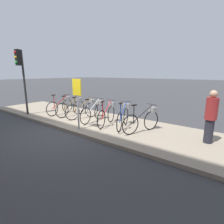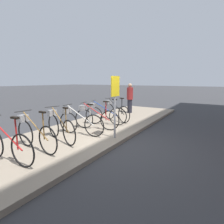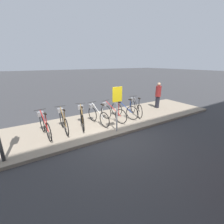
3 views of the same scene
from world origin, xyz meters
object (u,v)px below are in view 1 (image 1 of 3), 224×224
Objects in this scene: traffic_light at (21,69)px; sign_post at (77,95)px; parked_bicycle_0 at (61,105)px; parked_bicycle_4 at (107,114)px; parked_bicycle_2 at (84,109)px; parked_bicycle_5 at (123,116)px; parked_bicycle_3 at (94,111)px; parked_bicycle_1 at (72,107)px; pedestrian at (211,116)px; parked_bicycle_6 at (143,120)px.

traffic_light is 4.16m from sign_post.
parked_bicycle_0 is 1.03× the size of parked_bicycle_4.
parked_bicycle_5 is at bearing -0.63° from parked_bicycle_2.
parked_bicycle_2 and parked_bicycle_3 have the same top height.
parked_bicycle_1 is at bearing 177.10° from parked_bicycle_3.
parked_bicycle_5 is 0.51× the size of traffic_light.
traffic_light is at bearing -161.14° from parked_bicycle_3.
parked_bicycle_5 is at bearing -174.20° from pedestrian.
pedestrian is (2.09, 0.31, 0.39)m from parked_bicycle_6.
sign_post reaches higher than pedestrian.
parked_bicycle_0 is 0.90× the size of sign_post.
parked_bicycle_6 is at bearing -171.50° from pedestrian.
sign_post is (1.07, -1.30, 0.85)m from parked_bicycle_2.
traffic_light is (-1.35, -1.26, 1.86)m from parked_bicycle_0.
parked_bicycle_3 and parked_bicycle_6 have the same top height.
parked_bicycle_4 is 3.74m from pedestrian.
parked_bicycle_2 is at bearing 24.56° from traffic_light.
sign_post is at bearing -24.24° from parked_bicycle_0.
pedestrian reaches higher than parked_bicycle_3.
pedestrian is at bearing 20.73° from sign_post.
parked_bicycle_0 is 3.88m from parked_bicycle_5.
parked_bicycle_1 is 1.05× the size of parked_bicycle_5.
parked_bicycle_4 is 1.02× the size of parked_bicycle_5.
parked_bicycle_5 is (2.27, -0.02, 0.00)m from parked_bicycle_2.
parked_bicycle_1 is 0.54× the size of traffic_light.
parked_bicycle_4 is at bearing -172.19° from parked_bicycle_5.
parked_bicycle_1 is 3.12m from parked_bicycle_5.
parked_bicycle_0 is at bearing -173.99° from parked_bicycle_1.
parked_bicycle_1 is at bearing -179.18° from parked_bicycle_2.
parked_bicycle_4 is at bearing -2.44° from parked_bicycle_3.
pedestrian is at bearing 8.50° from parked_bicycle_6.
parked_bicycle_0 is 1.06× the size of pedestrian.
pedestrian reaches higher than parked_bicycle_6.
sign_post reaches higher than parked_bicycle_6.
traffic_light reaches higher than pedestrian.
traffic_light is (-2.96, -1.35, 1.86)m from parked_bicycle_2.
parked_bicycle_5 is (3.12, -0.01, 0.00)m from parked_bicycle_1.
parked_bicycle_3 is 0.80m from parked_bicycle_4.
parked_bicycle_1 is at bearing 146.11° from sign_post.
parked_bicycle_2 is 1.00× the size of parked_bicycle_4.
parked_bicycle_4 is 1.03× the size of pedestrian.
parked_bicycle_1 and parked_bicycle_5 have the same top height.
parked_bicycle_2 is 0.88× the size of sign_post.
parked_bicycle_0 is at bearing 155.76° from sign_post.
parked_bicycle_2 is 0.52× the size of traffic_light.
parked_bicycle_1 is at bearing -177.29° from pedestrian.
parked_bicycle_0 is at bearing 43.00° from traffic_light.
parked_bicycle_4 is 0.75m from parked_bicycle_5.
parked_bicycle_0 is 1.05× the size of parked_bicycle_5.
parked_bicycle_1 is at bearing 32.37° from traffic_light.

